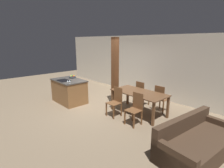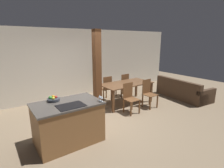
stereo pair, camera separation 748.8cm
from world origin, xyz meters
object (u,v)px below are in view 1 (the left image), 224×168
dining_table (139,95)px  kitchen_island (69,91)px  dining_chair_near_left (116,101)px  timber_post (115,72)px  wine_glass_near (68,81)px  fruit_bowl (72,77)px  dining_chair_far_right (161,98)px  couch (197,143)px  dining_chair_near_right (135,108)px  dining_chair_far_left (142,93)px  wine_glass_middle (70,81)px

dining_table → kitchen_island: bearing=-156.5°
dining_chair_near_left → timber_post: size_ratio=0.37×
kitchen_island → dining_table: (2.67, 1.16, 0.20)m
wine_glass_near → dining_chair_near_left: wine_glass_near is taller
fruit_bowl → dining_chair_far_right: size_ratio=0.29×
dining_chair_far_right → couch: (1.87, -1.50, -0.24)m
dining_chair_near_right → timber_post: 1.94m
dining_chair_near_left → dining_chair_far_left: same height
dining_chair_near_right → dining_chair_far_right: size_ratio=1.00×
dining_table → timber_post: size_ratio=0.73×
dining_table → dining_chair_far_right: dining_chair_far_right is taller
fruit_bowl → dining_table: size_ratio=0.15×
fruit_bowl → wine_glass_near: size_ratio=2.09×
dining_table → dining_chair_near_left: (-0.42, -0.69, -0.17)m
fruit_bowl → dining_chair_far_left: fruit_bowl is taller
dining_chair_near_right → dining_chair_near_left: bearing=180.0°
couch → dining_chair_far_left: bearing=67.2°
wine_glass_middle → dining_chair_far_left: (1.59, 2.16, -0.54)m
dining_chair_near_right → dining_chair_far_left: (-0.85, 1.38, 0.00)m
dining_chair_far_right → couch: size_ratio=0.44×
dining_chair_far_left → couch: dining_chair_far_left is taller
kitchen_island → wine_glass_middle: wine_glass_middle is taller
dining_table → dining_chair_far_left: dining_chair_far_left is taller
fruit_bowl → dining_chair_near_left: bearing=3.9°
kitchen_island → couch: kitchen_island is taller
kitchen_island → dining_chair_near_left: bearing=11.7°
dining_chair_near_right → fruit_bowl: bearing=-177.1°
dining_chair_near_right → dining_chair_far_right: bearing=90.0°
wine_glass_near → dining_table: bearing=37.5°
dining_chair_far_right → dining_chair_near_right: bearing=90.0°
dining_table → couch: size_ratio=0.87×
wine_glass_near → dining_table: size_ratio=0.07×
dining_table → dining_chair_near_left: size_ratio=1.97×
wine_glass_middle → dining_chair_far_right: bearing=41.5°
dining_chair_near_right → timber_post: size_ratio=0.37×
wine_glass_middle → timber_post: size_ratio=0.05×
kitchen_island → dining_chair_near_right: dining_chair_near_right is taller
kitchen_island → dining_chair_near_right: bearing=8.6°
fruit_bowl → dining_chair_far_right: (3.29, 1.55, -0.48)m
kitchen_island → dining_chair_far_right: dining_chair_far_right is taller
wine_glass_near → dining_chair_near_right: 2.64m
kitchen_island → dining_chair_far_right: 3.60m
fruit_bowl → dining_table: fruit_bowl is taller
dining_chair_near_left → couch: dining_chair_near_left is taller
dining_chair_near_right → dining_chair_far_right: 1.38m
wine_glass_near → dining_chair_near_left: bearing=28.3°
wine_glass_near → dining_chair_far_left: 2.80m
wine_glass_near → dining_table: (2.02, 1.55, -0.37)m
dining_chair_near_left → dining_chair_far_left: 1.38m
dining_chair_far_right → wine_glass_middle: bearing=41.5°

